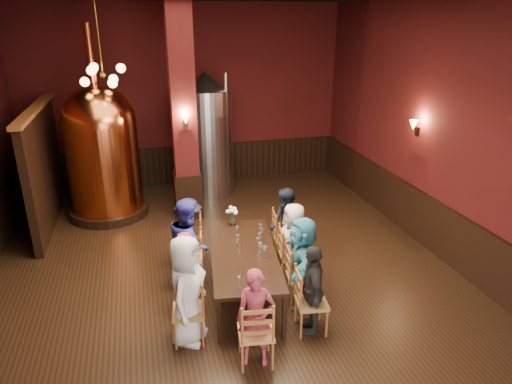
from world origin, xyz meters
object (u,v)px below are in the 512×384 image
object	(u,v)px
copper_kettle	(103,151)
rose_vase	(232,213)
dining_table	(244,256)
person_2	(188,244)
person_0	(187,290)
person_1	(188,272)
steel_vessel	(207,135)

from	to	relation	value
copper_kettle	rose_vase	world-z (taller)	copper_kettle
dining_table	rose_vase	world-z (taller)	rose_vase
dining_table	person_2	world-z (taller)	person_2
person_2	rose_vase	distance (m)	1.03
copper_kettle	rose_vase	size ratio (longest dim) A/B	11.47
person_0	person_2	size ratio (longest dim) A/B	1.01
rose_vase	person_0	bearing A→B (deg)	-118.41
person_0	rose_vase	size ratio (longest dim) A/B	4.42
copper_kettle	rose_vase	distance (m)	3.65
person_1	copper_kettle	size ratio (longest dim) A/B	0.32
person_0	copper_kettle	world-z (taller)	copper_kettle
person_0	steel_vessel	xyz separation A→B (m)	(1.16, 5.48, 0.71)
person_1	copper_kettle	xyz separation A→B (m)	(-1.30, 4.06, 0.82)
person_0	rose_vase	xyz separation A→B (m)	(1.02, 1.88, 0.20)
copper_kettle	dining_table	bearing A→B (deg)	-60.40
dining_table	copper_kettle	world-z (taller)	copper_kettle
person_2	person_1	bearing A→B (deg)	168.25
dining_table	person_0	xyz separation A→B (m)	(-0.98, -0.88, 0.09)
copper_kettle	steel_vessel	size ratio (longest dim) A/B	1.36
person_1	copper_kettle	distance (m)	4.34
person_0	rose_vase	distance (m)	2.15
copper_kettle	steel_vessel	bearing A→B (deg)	17.52
person_0	steel_vessel	bearing A→B (deg)	15.38
dining_table	steel_vessel	distance (m)	4.67
person_0	copper_kettle	xyz separation A→B (m)	(-1.21, 4.73, 0.70)
dining_table	person_1	xyz separation A→B (m)	(-0.89, -0.21, -0.03)
dining_table	steel_vessel	size ratio (longest dim) A/B	0.84
person_2	copper_kettle	distance (m)	3.75
dining_table	steel_vessel	bearing A→B (deg)	95.37
rose_vase	person_2	bearing A→B (deg)	-146.15
steel_vessel	rose_vase	world-z (taller)	steel_vessel
person_1	person_2	xyz separation A→B (m)	(0.09, 0.65, 0.11)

